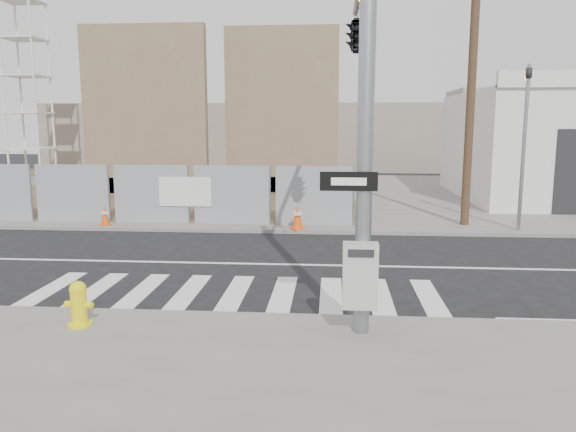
# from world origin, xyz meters

# --- Properties ---
(ground) EXTENTS (100.00, 100.00, 0.00)m
(ground) POSITION_xyz_m (0.00, 0.00, 0.00)
(ground) COLOR black
(ground) RESTS_ON ground
(sidewalk_far) EXTENTS (50.00, 20.00, 0.12)m
(sidewalk_far) POSITION_xyz_m (0.00, 14.00, 0.06)
(sidewalk_far) COLOR slate
(sidewalk_far) RESTS_ON ground
(signal_pole) EXTENTS (0.96, 5.87, 7.00)m
(signal_pole) POSITION_xyz_m (2.49, -2.05, 4.78)
(signal_pole) COLOR gray
(signal_pole) RESTS_ON sidewalk_near
(far_signal_pole) EXTENTS (0.16, 0.20, 5.60)m
(far_signal_pole) POSITION_xyz_m (8.00, 4.60, 3.48)
(far_signal_pole) COLOR gray
(far_signal_pole) RESTS_ON sidewalk_far
(concrete_wall_left) EXTENTS (6.00, 1.30, 8.00)m
(concrete_wall_left) POSITION_xyz_m (-7.00, 13.08, 3.38)
(concrete_wall_left) COLOR brown
(concrete_wall_left) RESTS_ON sidewalk_far
(concrete_wall_right) EXTENTS (5.50, 1.30, 8.00)m
(concrete_wall_right) POSITION_xyz_m (-0.50, 14.08, 3.38)
(concrete_wall_right) COLOR brown
(concrete_wall_right) RESTS_ON sidewalk_far
(crane_tower) EXTENTS (2.60, 2.60, 18.15)m
(crane_tower) POSITION_xyz_m (-15.00, 17.00, 9.02)
(crane_tower) COLOR slate
(crane_tower) RESTS_ON sidewalk_far
(utility_pole_right) EXTENTS (1.60, 0.28, 10.00)m
(utility_pole_right) POSITION_xyz_m (6.50, 5.50, 5.20)
(utility_pole_right) COLOR #4E3424
(utility_pole_right) RESTS_ON sidewalk_far
(fire_hydrant) EXTENTS (0.49, 0.49, 0.78)m
(fire_hydrant) POSITION_xyz_m (-2.25, -4.90, 0.50)
(fire_hydrant) COLOR yellow
(fire_hydrant) RESTS_ON sidewalk_near
(traffic_cone_c) EXTENTS (0.41, 0.41, 0.64)m
(traffic_cone_c) POSITION_xyz_m (-5.66, 4.47, 0.43)
(traffic_cone_c) COLOR #DA480B
(traffic_cone_c) RESTS_ON sidewalk_far
(traffic_cone_d) EXTENTS (0.54, 0.54, 0.80)m
(traffic_cone_d) POSITION_xyz_m (0.89, 4.22, 0.51)
(traffic_cone_d) COLOR #F14D0C
(traffic_cone_d) RESTS_ON sidewalk_far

